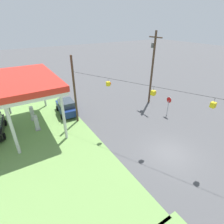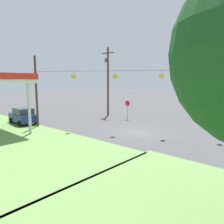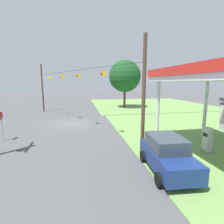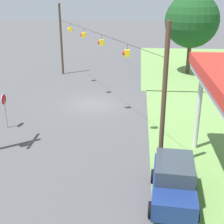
% 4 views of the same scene
% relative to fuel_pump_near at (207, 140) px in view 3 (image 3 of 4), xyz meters
% --- Properties ---
extents(ground_plane, '(160.00, 160.00, 0.00)m').
position_rel_fuel_pump_near_xyz_m(ground_plane, '(-10.53, -9.50, -0.83)').
color(ground_plane, '#4C4C4F').
extents(grass_verge_opposite_corner, '(24.00, 24.00, 0.04)m').
position_rel_fuel_pump_near_xyz_m(grass_verge_opposite_corner, '(-26.53, 6.50, -0.81)').
color(grass_verge_opposite_corner, '#6B934C').
rests_on(grass_verge_opposite_corner, ground).
extents(fuel_pump_near, '(0.71, 0.56, 1.73)m').
position_rel_fuel_pump_near_xyz_m(fuel_pump_near, '(0.00, 0.00, 0.00)').
color(fuel_pump_near, gray).
rests_on(fuel_pump_near, ground).
extents(car_at_pumps_front, '(4.31, 2.35, 1.90)m').
position_rel_fuel_pump_near_xyz_m(car_at_pumps_front, '(1.95, -4.05, 0.15)').
color(car_at_pumps_front, navy).
rests_on(car_at_pumps_front, ground).
extents(stop_sign_roadside, '(0.80, 0.08, 2.50)m').
position_rel_fuel_pump_near_xyz_m(stop_sign_roadside, '(-5.17, -14.89, 0.99)').
color(stop_sign_roadside, '#99999E').
rests_on(stop_sign_roadside, ground).
extents(signal_span_gantry, '(20.13, 10.24, 7.75)m').
position_rel_fuel_pump_near_xyz_m(signal_span_gantry, '(-10.53, -9.52, 3.43)').
color(signal_span_gantry, '#4C3828').
rests_on(signal_span_gantry, ground).
extents(tree_west_verge, '(5.92, 5.92, 8.90)m').
position_rel_fuel_pump_near_xyz_m(tree_west_verge, '(-21.96, -0.13, 5.09)').
color(tree_west_verge, '#4C3828').
rests_on(tree_west_verge, ground).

